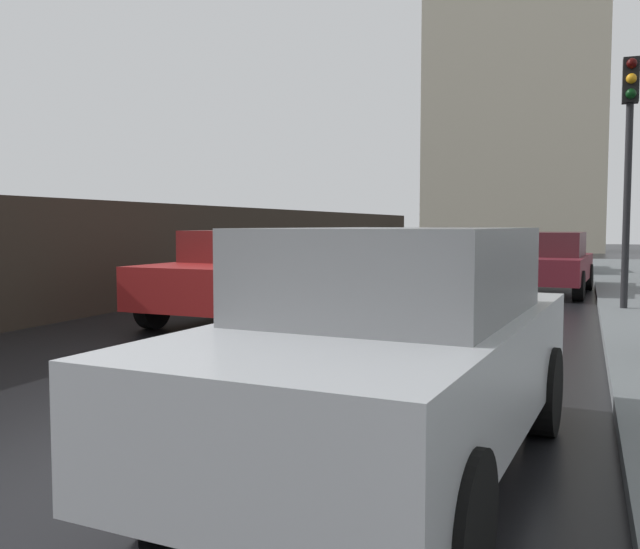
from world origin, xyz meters
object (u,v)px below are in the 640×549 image
at_px(car_silver_mid_road, 393,348).
at_px(traffic_light, 629,136).
at_px(car_white_near_kerb, 554,253).
at_px(car_maroon_behind_camera, 549,262).
at_px(car_red_far_ahead, 244,274).

bearing_deg(car_silver_mid_road, traffic_light, 83.13).
bearing_deg(car_white_near_kerb, car_maroon_behind_camera, -91.52).
height_order(car_silver_mid_road, car_maroon_behind_camera, car_silver_mid_road).
bearing_deg(car_maroon_behind_camera, car_silver_mid_road, -87.77).
xyz_separation_m(car_silver_mid_road, car_red_far_ahead, (-4.17, 6.06, -0.04)).
bearing_deg(car_white_near_kerb, car_silver_mid_road, -93.51).
bearing_deg(car_maroon_behind_camera, traffic_light, -65.14).
xyz_separation_m(car_white_near_kerb, car_red_far_ahead, (-4.34, -13.37, 0.10)).
xyz_separation_m(car_red_far_ahead, traffic_light, (5.94, 2.76, 2.32)).
height_order(car_silver_mid_road, car_red_far_ahead, car_silver_mid_road).
bearing_deg(traffic_light, car_white_near_kerb, 98.53).
xyz_separation_m(car_maroon_behind_camera, traffic_light, (1.41, -3.69, 2.36)).
bearing_deg(car_white_near_kerb, traffic_light, -84.46).
height_order(car_red_far_ahead, traffic_light, traffic_light).
xyz_separation_m(car_silver_mid_road, car_maroon_behind_camera, (0.36, 12.50, -0.07)).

